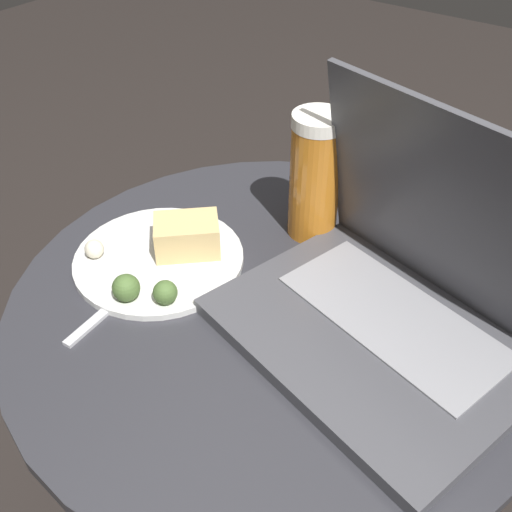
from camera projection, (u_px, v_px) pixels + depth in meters
table at (274, 388)px, 0.87m from camera, size 0.68×0.68×0.57m
laptop at (396, 296)px, 0.68m from camera, size 0.40×0.34×0.27m
beer_glass at (315, 177)px, 0.81m from camera, size 0.07×0.07×0.18m
snack_plate at (164, 255)px, 0.80m from camera, size 0.23×0.23×0.06m
fork at (131, 290)px, 0.76m from camera, size 0.03×0.19×0.00m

